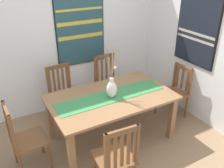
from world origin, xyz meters
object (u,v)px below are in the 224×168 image
(dining_table, at_px, (111,102))
(painting_on_side_wall, at_px, (197,31))
(chair_4, at_px, (108,82))
(painting_on_back_wall, at_px, (80,26))
(chair_1, at_px, (62,92))
(chair_3, at_px, (117,157))
(centerpiece_vase, at_px, (112,88))
(chair_2, at_px, (175,91))
(chair_0, at_px, (24,138))

(dining_table, distance_m, painting_on_side_wall, 1.74)
(dining_table, height_order, chair_4, chair_4)
(painting_on_back_wall, bearing_deg, dining_table, -94.46)
(dining_table, bearing_deg, chair_4, 64.47)
(painting_on_back_wall, bearing_deg, chair_1, -145.55)
(chair_3, height_order, chair_4, same)
(centerpiece_vase, xyz_separation_m, chair_4, (0.42, 0.88, -0.39))
(chair_1, relative_size, painting_on_side_wall, 0.87)
(dining_table, bearing_deg, painting_on_back_wall, 85.54)
(chair_2, bearing_deg, centerpiece_vase, -177.64)
(chair_2, height_order, chair_3, chair_3)
(centerpiece_vase, bearing_deg, chair_1, 115.16)
(chair_2, distance_m, painting_on_side_wall, 1.03)
(centerpiece_vase, relative_size, chair_2, 0.84)
(dining_table, bearing_deg, centerpiece_vase, -107.81)
(chair_4, bearing_deg, centerpiece_vase, -115.28)
(chair_2, relative_size, chair_3, 0.93)
(chair_0, height_order, chair_4, chair_0)
(chair_2, distance_m, chair_3, 1.87)
(chair_4, bearing_deg, painting_on_side_wall, -36.27)
(centerpiece_vase, distance_m, painting_on_back_wall, 1.40)
(painting_on_back_wall, bearing_deg, centerpiece_vase, -94.80)
(chair_3, height_order, painting_on_back_wall, painting_on_back_wall)
(chair_1, bearing_deg, chair_2, -27.02)
(dining_table, relative_size, chair_0, 1.80)
(painting_on_back_wall, bearing_deg, chair_4, -51.61)
(dining_table, bearing_deg, painting_on_side_wall, 0.76)
(dining_table, distance_m, chair_4, 0.95)
(dining_table, distance_m, chair_2, 1.25)
(chair_0, xyz_separation_m, chair_2, (2.48, 0.03, -0.03))
(chair_4, xyz_separation_m, painting_on_side_wall, (1.13, -0.83, 0.96))
(dining_table, height_order, painting_on_side_wall, painting_on_side_wall)
(chair_0, bearing_deg, dining_table, 0.27)
(chair_4, bearing_deg, painting_on_back_wall, 128.39)
(chair_0, height_order, painting_on_back_wall, painting_on_back_wall)
(centerpiece_vase, distance_m, chair_3, 0.99)
(chair_0, height_order, chair_3, chair_0)
(chair_0, xyz_separation_m, painting_on_back_wall, (1.33, 1.25, 0.94))
(dining_table, distance_m, chair_0, 1.24)
(painting_on_back_wall, distance_m, painting_on_side_wall, 1.89)
(chair_1, relative_size, chair_3, 0.97)
(painting_on_side_wall, bearing_deg, chair_2, 179.99)
(chair_0, distance_m, painting_on_side_wall, 2.94)
(painting_on_side_wall, bearing_deg, chair_1, 156.57)
(centerpiece_vase, xyz_separation_m, chair_0, (-1.23, 0.03, -0.38))
(chair_1, distance_m, chair_2, 1.88)
(chair_4, height_order, painting_on_side_wall, painting_on_side_wall)
(chair_4, bearing_deg, dining_table, -115.53)
(centerpiece_vase, distance_m, chair_2, 1.32)
(chair_1, height_order, painting_on_side_wall, painting_on_side_wall)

